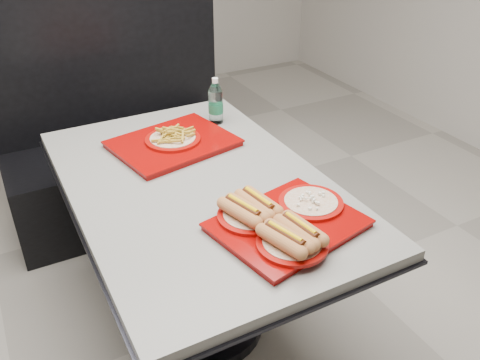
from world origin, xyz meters
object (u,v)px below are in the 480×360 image
tray_far (173,141)px  water_bottle (216,104)px  diner_table (199,218)px  tray_near (283,221)px  booth_bench (123,146)px

tray_far → water_bottle: (0.27, 0.14, 0.06)m
diner_table → tray_near: (0.12, -0.41, 0.20)m
tray_near → water_bottle: water_bottle is taller
booth_bench → tray_near: size_ratio=2.63×
booth_bench → water_bottle: booth_bench is taller
tray_far → water_bottle: size_ratio=2.54×
booth_bench → water_bottle: bearing=-65.6°
booth_bench → tray_far: 0.87m
tray_far → booth_bench: bearing=91.9°
tray_near → diner_table: bearing=106.4°
diner_table → tray_far: (0.03, 0.31, 0.19)m
tray_near → tray_far: bearing=97.4°
booth_bench → tray_near: 1.55m
diner_table → booth_bench: 1.11m
diner_table → water_bottle: (0.29, 0.45, 0.26)m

